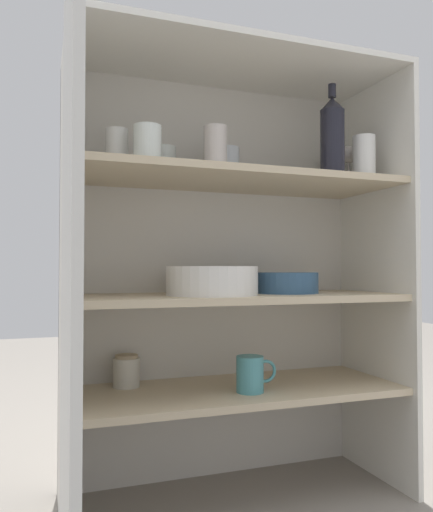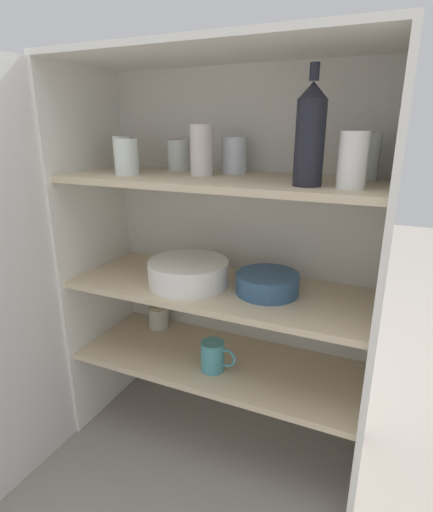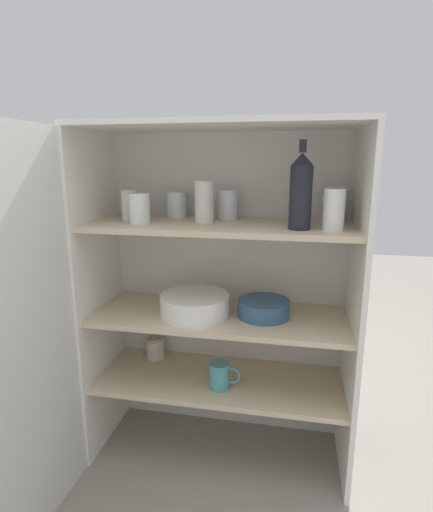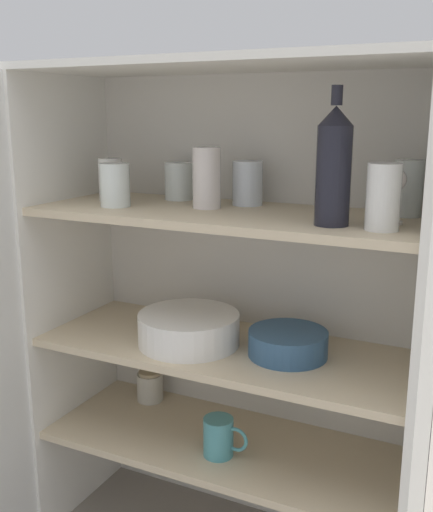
% 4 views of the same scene
% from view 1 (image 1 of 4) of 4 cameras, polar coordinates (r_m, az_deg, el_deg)
% --- Properties ---
extents(cupboard_back_panel, '(0.99, 0.02, 1.27)m').
position_cam_1_polar(cupboard_back_panel, '(1.64, -0.10, -2.61)').
color(cupboard_back_panel, silver).
rests_on(cupboard_back_panel, ground_plane).
extents(cupboard_side_left, '(0.02, 0.40, 1.27)m').
position_cam_1_polar(cupboard_side_left, '(1.36, -16.91, -2.75)').
color(cupboard_side_left, white).
rests_on(cupboard_side_left, ground_plane).
extents(cupboard_side_right, '(0.02, 0.40, 1.27)m').
position_cam_1_polar(cupboard_side_right, '(1.71, 17.66, -2.50)').
color(cupboard_side_right, white).
rests_on(cupboard_side_right, ground_plane).
extents(cupboard_top_panel, '(0.99, 0.40, 0.02)m').
position_cam_1_polar(cupboard_top_panel, '(1.59, 2.34, 21.11)').
color(cupboard_top_panel, white).
rests_on(cupboard_top_panel, cupboard_side_left).
extents(shelf_board_lower, '(0.95, 0.36, 0.02)m').
position_cam_1_polar(shelf_board_lower, '(1.51, 2.39, -15.13)').
color(shelf_board_lower, beige).
extents(shelf_board_middle, '(0.95, 0.36, 0.02)m').
position_cam_1_polar(shelf_board_middle, '(1.47, 2.37, -4.77)').
color(shelf_board_middle, beige).
extents(shelf_board_upper, '(0.95, 0.36, 0.02)m').
position_cam_1_polar(shelf_board_upper, '(1.49, 2.36, 8.66)').
color(shelf_board_upper, beige).
extents(cupboard_door, '(0.02, 0.49, 1.27)m').
position_cam_1_polar(cupboard_door, '(0.91, -16.44, -3.35)').
color(cupboard_door, silver).
rests_on(cupboard_door, ground_plane).
extents(tumbler_glass_0, '(0.07, 0.07, 0.13)m').
position_cam_1_polar(tumbler_glass_0, '(1.78, 13.26, 9.41)').
color(tumbler_glass_0, white).
rests_on(tumbler_glass_0, shelf_board_upper).
extents(tumbler_glass_1, '(0.07, 0.07, 0.15)m').
position_cam_1_polar(tumbler_glass_1, '(1.50, -0.13, 11.86)').
color(tumbler_glass_1, silver).
rests_on(tumbler_glass_1, shelf_board_upper).
extents(tumbler_glass_2, '(0.08, 0.08, 0.10)m').
position_cam_1_polar(tumbler_glass_2, '(1.55, -6.13, 10.49)').
color(tumbler_glass_2, white).
rests_on(tumbler_glass_2, shelf_board_upper).
extents(tumbler_glass_3, '(0.08, 0.08, 0.11)m').
position_cam_1_polar(tumbler_glass_3, '(1.60, 1.22, 10.32)').
color(tumbler_glass_3, white).
rests_on(tumbler_glass_3, shelf_board_upper).
extents(tumbler_glass_4, '(0.07, 0.07, 0.13)m').
position_cam_1_polar(tumbler_glass_4, '(1.62, 16.51, 10.69)').
color(tumbler_glass_4, white).
rests_on(tumbler_glass_4, shelf_board_upper).
extents(tumbler_glass_5, '(0.06, 0.06, 0.11)m').
position_cam_1_polar(tumbler_glass_5, '(1.43, -11.33, 11.83)').
color(tumbler_glass_5, white).
rests_on(tumbler_glass_5, shelf_board_upper).
extents(tumbler_glass_6, '(0.08, 0.08, 0.11)m').
position_cam_1_polar(tumbler_glass_6, '(1.37, -7.91, 12.35)').
color(tumbler_glass_6, white).
rests_on(tumbler_glass_6, shelf_board_upper).
extents(wine_glass_0, '(0.07, 0.07, 0.12)m').
position_cam_1_polar(wine_glass_0, '(1.68, 14.86, 10.86)').
color(wine_glass_0, silver).
rests_on(wine_glass_0, shelf_board_upper).
extents(wine_bottle, '(0.07, 0.07, 0.28)m').
position_cam_1_polar(wine_bottle, '(1.58, 13.11, 13.11)').
color(wine_bottle, black).
rests_on(wine_bottle, shelf_board_upper).
extents(plate_stack_white, '(0.26, 0.26, 0.08)m').
position_cam_1_polar(plate_stack_white, '(1.41, -0.52, -2.86)').
color(plate_stack_white, white).
rests_on(plate_stack_white, shelf_board_middle).
extents(mixing_bowl_large, '(0.19, 0.19, 0.06)m').
position_cam_1_polar(mixing_bowl_large, '(1.54, 7.99, -2.94)').
color(mixing_bowl_large, '#33567A').
rests_on(mixing_bowl_large, shelf_board_middle).
extents(coffee_mug_primary, '(0.12, 0.08, 0.10)m').
position_cam_1_polar(coffee_mug_primary, '(1.44, 3.95, -13.30)').
color(coffee_mug_primary, teal).
rests_on(coffee_mug_primary, shelf_board_lower).
extents(storage_jar, '(0.08, 0.08, 0.09)m').
position_cam_1_polar(storage_jar, '(1.52, -10.27, -12.83)').
color(storage_jar, beige).
rests_on(storage_jar, shelf_board_lower).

